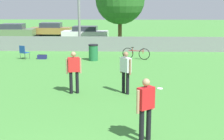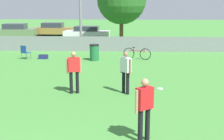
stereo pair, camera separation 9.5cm
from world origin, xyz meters
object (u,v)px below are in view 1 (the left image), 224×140
(player_defender_red, at_px, (74,69))
(gear_bag_sideline, at_px, (42,57))
(parked_car_tan, at_px, (51,29))
(parked_car_white, at_px, (85,33))
(player_receiver_white, at_px, (126,69))
(trash_bin, at_px, (93,52))
(tree_near_pole, at_px, (120,0))
(player_thrower_red, at_px, (146,105))
(bicycle_sideline, at_px, (136,53))
(folding_chair_sideline, at_px, (24,52))
(frisbee_disc, at_px, (160,88))
(parked_car_olive, at_px, (13,31))

(player_defender_red, relative_size, gear_bag_sideline, 2.96)
(parked_car_tan, bearing_deg, parked_car_white, -41.13)
(player_receiver_white, distance_m, player_defender_red, 2.03)
(player_defender_red, bearing_deg, player_receiver_white, -13.68)
(trash_bin, bearing_deg, player_defender_red, -90.75)
(tree_near_pole, bearing_deg, player_thrower_red, -87.35)
(bicycle_sideline, distance_m, parked_car_tan, 16.44)
(tree_near_pole, relative_size, parked_car_tan, 1.36)
(folding_chair_sideline, bearing_deg, parked_car_tan, -58.17)
(trash_bin, height_order, parked_car_tan, parked_car_tan)
(player_thrower_red, relative_size, player_defender_red, 1.00)
(player_defender_red, xyz_separation_m, parked_car_tan, (-5.84, 21.65, -0.31))
(tree_near_pole, distance_m, frisbee_disc, 13.92)
(player_receiver_white, distance_m, parked_car_olive, 22.53)
(tree_near_pole, height_order, player_thrower_red, tree_near_pole)
(player_receiver_white, relative_size, parked_car_olive, 0.39)
(player_thrower_red, bearing_deg, player_defender_red, 82.59)
(player_receiver_white, xyz_separation_m, trash_bin, (-1.94, 7.07, -0.47))
(player_thrower_red, bearing_deg, parked_car_tan, 69.87)
(parked_car_white, bearing_deg, parked_car_olive, 171.73)
(player_thrower_red, distance_m, parked_car_tan, 27.22)
(player_defender_red, bearing_deg, folding_chair_sideline, 105.58)
(frisbee_disc, xyz_separation_m, bicycle_sideline, (-0.73, 6.86, 0.36))
(player_thrower_red, height_order, parked_car_tan, player_thrower_red)
(bicycle_sideline, xyz_separation_m, parked_car_tan, (-8.60, 14.01, 0.30))
(frisbee_disc, height_order, parked_car_olive, parked_car_olive)
(player_receiver_white, relative_size, player_thrower_red, 1.00)
(player_thrower_red, xyz_separation_m, parked_car_tan, (-8.36, 25.90, -0.31))
(player_defender_red, height_order, gear_bag_sideline, player_defender_red)
(frisbee_disc, xyz_separation_m, parked_car_olive, (-12.71, 18.76, 0.67))
(gear_bag_sideline, bearing_deg, parked_car_white, 81.84)
(player_thrower_red, height_order, parked_car_olive, player_thrower_red)
(player_receiver_white, bearing_deg, tree_near_pole, 140.52)
(player_thrower_red, height_order, parked_car_white, player_thrower_red)
(parked_car_olive, bearing_deg, bicycle_sideline, -47.79)
(gear_bag_sideline, distance_m, parked_car_white, 10.68)
(player_receiver_white, relative_size, parked_car_white, 0.38)
(player_thrower_red, height_order, trash_bin, player_thrower_red)
(folding_chair_sideline, distance_m, bicycle_sideline, 7.12)
(player_receiver_white, distance_m, folding_chair_sideline, 9.79)
(parked_car_tan, height_order, parked_car_white, parked_car_tan)
(frisbee_disc, xyz_separation_m, gear_bag_sideline, (-6.72, 6.77, 0.11))
(gear_bag_sideline, height_order, parked_car_olive, parked_car_olive)
(folding_chair_sideline, height_order, bicycle_sideline, folding_chair_sideline)
(parked_car_olive, bearing_deg, gear_bag_sideline, -66.41)
(trash_bin, xyz_separation_m, parked_car_white, (-1.81, 11.00, 0.14))
(trash_bin, relative_size, gear_bag_sideline, 1.78)
(player_thrower_red, bearing_deg, gear_bag_sideline, 77.94)
(frisbee_disc, xyz_separation_m, parked_car_tan, (-9.33, 20.87, 0.66))
(parked_car_olive, bearing_deg, frisbee_disc, -58.86)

